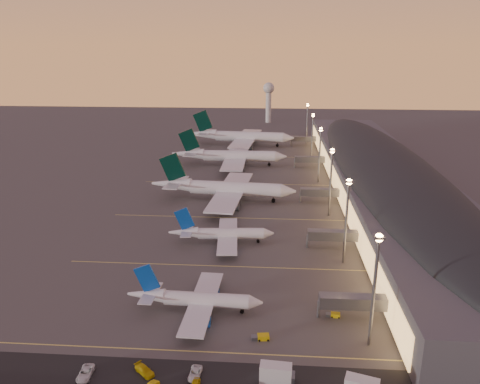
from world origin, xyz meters
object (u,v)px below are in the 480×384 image
(baggage_tug_b, at_px, (334,315))
(service_van_a, at_px, (85,373))
(service_van_b, at_px, (145,370))
(airliner_narrow_south, at_px, (195,299))
(airliner_wide_mid, at_px, (229,156))
(airliner_wide_near, at_px, (223,188))
(airliner_wide_far, at_px, (240,137))
(catering_truck_a, at_px, (278,374))
(airliner_narrow_north, at_px, (222,234))
(service_van_c, at_px, (195,373))
(radar_tower, at_px, (269,96))
(baggage_tug_a, at_px, (261,337))

(baggage_tug_b, xyz_separation_m, service_van_a, (-50.79, -24.75, 0.30))
(service_van_b, bearing_deg, airliner_narrow_south, 26.04)
(service_van_a, bearing_deg, airliner_wide_mid, 81.82)
(airliner_wide_near, distance_m, airliner_wide_far, 110.13)
(airliner_wide_far, distance_m, baggage_tug_b, 198.84)
(catering_truck_a, relative_size, service_van_a, 1.28)
(airliner_narrow_north, relative_size, airliner_wide_far, 0.50)
(airliner_wide_near, distance_m, catering_truck_a, 111.13)
(catering_truck_a, height_order, service_van_c, catering_truck_a)
(radar_tower, height_order, service_van_c, radar_tower)
(airliner_narrow_south, distance_m, airliner_wide_near, 85.02)
(airliner_wide_near, relative_size, catering_truck_a, 8.85)
(airliner_wide_near, relative_size, service_van_c, 12.69)
(airliner_wide_near, xyz_separation_m, airliner_wide_mid, (-2.82, 58.44, 0.06))
(airliner_wide_mid, distance_m, service_van_c, 167.16)
(airliner_narrow_south, relative_size, service_van_a, 6.17)
(airliner_narrow_south, height_order, radar_tower, radar_tower)
(airliner_narrow_south, bearing_deg, airliner_wide_far, 92.96)
(airliner_narrow_north, xyz_separation_m, airliner_wide_near, (-4.30, 43.91, 1.84))
(service_van_a, bearing_deg, airliner_narrow_north, 69.60)
(airliner_wide_near, bearing_deg, baggage_tug_a, -74.15)
(airliner_narrow_south, relative_size, baggage_tug_a, 8.19)
(airliner_wide_far, xyz_separation_m, service_van_a, (-14.37, -220.16, -4.96))
(airliner_wide_near, distance_m, service_van_c, 108.69)
(airliner_wide_near, distance_m, service_van_b, 108.47)
(airliner_wide_far, bearing_deg, airliner_narrow_north, -82.78)
(airliner_wide_near, bearing_deg, baggage_tug_b, -62.52)
(baggage_tug_b, distance_m, service_van_b, 45.75)
(airliner_narrow_north, relative_size, service_van_c, 7.16)
(airliner_wide_far, bearing_deg, service_van_b, -85.50)
(catering_truck_a, xyz_separation_m, service_van_c, (-16.02, 0.42, -1.09))
(airliner_wide_mid, distance_m, service_van_b, 166.82)
(airliner_narrow_south, xyz_separation_m, baggage_tug_a, (16.39, -10.56, -2.54))
(catering_truck_a, distance_m, service_van_a, 37.38)
(airliner_narrow_north, distance_m, service_van_c, 64.60)
(baggage_tug_a, bearing_deg, airliner_wide_far, 88.44)
(airliner_narrow_south, xyz_separation_m, airliner_wide_near, (-2.25, 84.97, 1.94))
(airliner_wide_near, height_order, baggage_tug_b, airliner_wide_near)
(airliner_narrow_north, xyz_separation_m, radar_tower, (11.59, 248.14, 18.70))
(airliner_wide_far, bearing_deg, service_van_c, -82.87)
(airliner_wide_mid, xyz_separation_m, service_van_a, (-12.37, -168.47, -4.32))
(airliner_wide_mid, bearing_deg, airliner_wide_far, 87.82)
(airliner_wide_near, relative_size, service_van_b, 12.39)
(service_van_b, relative_size, service_van_c, 1.02)
(airliner_wide_far, bearing_deg, airliner_wide_mid, -86.90)
(airliner_narrow_south, xyz_separation_m, baggage_tug_b, (33.36, -0.30, -2.63))
(airliner_wide_far, xyz_separation_m, radar_tower, (16.71, 94.10, 16.16))
(airliner_wide_far, height_order, catering_truck_a, airliner_wide_far)
(service_van_a, bearing_deg, airliner_wide_far, 82.29)
(airliner_narrow_north, distance_m, service_van_b, 64.98)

